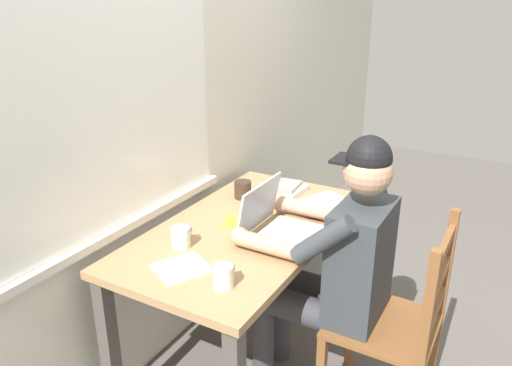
% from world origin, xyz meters
% --- Properties ---
extents(ground_plane, '(8.00, 8.00, 0.00)m').
position_xyz_m(ground_plane, '(0.00, 0.00, 0.00)').
color(ground_plane, '#56514C').
extents(back_wall, '(6.00, 0.08, 2.60)m').
position_xyz_m(back_wall, '(-0.01, 0.43, 1.30)').
color(back_wall, silver).
rests_on(back_wall, ground).
extents(desk, '(1.29, 0.71, 0.74)m').
position_xyz_m(desk, '(0.00, 0.00, 0.63)').
color(desk, '#9E7A51').
rests_on(desk, ground).
extents(seated_person, '(0.50, 0.60, 1.24)m').
position_xyz_m(seated_person, '(0.01, -0.43, 0.68)').
color(seated_person, '#33383D').
rests_on(seated_person, ground).
extents(wooden_chair, '(0.42, 0.42, 0.93)m').
position_xyz_m(wooden_chair, '(0.01, -0.71, 0.46)').
color(wooden_chair, brown).
rests_on(wooden_chair, ground).
extents(laptop, '(0.33, 0.28, 0.23)m').
position_xyz_m(laptop, '(-0.01, -0.15, 0.80)').
color(laptop, '#ADAFB2').
rests_on(laptop, desk).
extents(computer_mouse, '(0.06, 0.10, 0.03)m').
position_xyz_m(computer_mouse, '(0.26, -0.23, 0.76)').
color(computer_mouse, black).
rests_on(computer_mouse, desk).
extents(coffee_mug_white, '(0.11, 0.07, 0.09)m').
position_xyz_m(coffee_mug_white, '(-0.46, -0.18, 0.78)').
color(coffee_mug_white, silver).
rests_on(coffee_mug_white, desk).
extents(coffee_mug_dark, '(0.13, 0.09, 0.09)m').
position_xyz_m(coffee_mug_dark, '(0.28, 0.18, 0.79)').
color(coffee_mug_dark, '#38281E').
rests_on(coffee_mug_dark, desk).
extents(coffee_mug_spare, '(0.12, 0.08, 0.09)m').
position_xyz_m(coffee_mug_spare, '(-0.29, 0.14, 0.79)').
color(coffee_mug_spare, silver).
rests_on(coffee_mug_spare, desk).
extents(book_stack_main, '(0.19, 0.14, 0.05)m').
position_xyz_m(book_stack_main, '(0.46, 0.01, 0.76)').
color(book_stack_main, white).
rests_on(book_stack_main, desk).
extents(paper_pile_near_laptop, '(0.25, 0.24, 0.01)m').
position_xyz_m(paper_pile_near_laptop, '(-0.44, 0.03, 0.75)').
color(paper_pile_near_laptop, silver).
rests_on(paper_pile_near_laptop, desk).
extents(paper_pile_back_corner, '(0.28, 0.27, 0.01)m').
position_xyz_m(paper_pile_back_corner, '(0.42, -0.22, 0.75)').
color(paper_pile_back_corner, white).
rests_on(paper_pile_back_corner, desk).
extents(landscape_photo_print, '(0.15, 0.12, 0.00)m').
position_xyz_m(landscape_photo_print, '(0.01, 0.07, 0.74)').
color(landscape_photo_print, gold).
rests_on(landscape_photo_print, desk).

